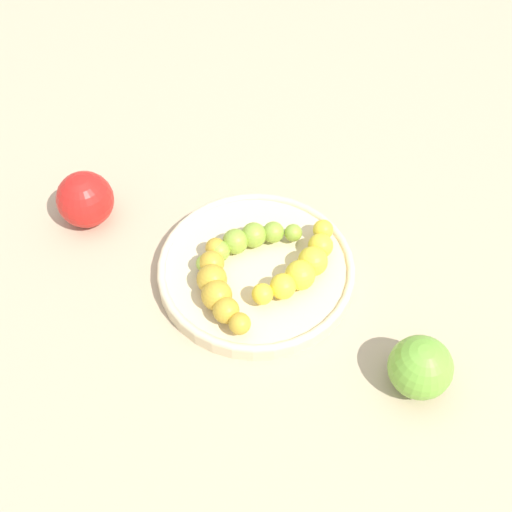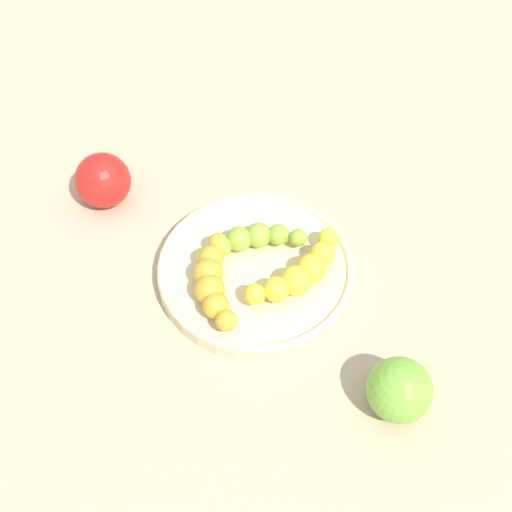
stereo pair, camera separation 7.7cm
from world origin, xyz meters
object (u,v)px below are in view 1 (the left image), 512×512
fruit_bowl (256,269)px  banana_yellow (303,266)px  apple_green (420,367)px  banana_spotted (218,286)px  apple_red (85,199)px  banana_green (246,241)px

fruit_bowl → banana_yellow: banana_yellow is taller
banana_yellow → apple_green: apple_green is taller
banana_spotted → apple_green: apple_green is taller
banana_spotted → apple_green: 0.24m
fruit_bowl → banana_yellow: bearing=-35.5°
apple_green → apple_red: bearing=127.5°
banana_green → banana_yellow: bearing=-145.0°
banana_green → banana_spotted: size_ratio=1.01×
banana_green → banana_spotted: banana_spotted is taller
fruit_bowl → apple_green: bearing=-61.2°
banana_spotted → apple_red: (-0.11, 0.19, -0.00)m
apple_green → banana_green: bearing=116.1°
banana_yellow → apple_red: (-0.21, 0.20, -0.00)m
banana_spotted → apple_red: bearing=-54.0°
banana_spotted → apple_green: (0.16, -0.17, -0.00)m
banana_yellow → banana_spotted: bearing=-125.6°
fruit_bowl → apple_green: 0.22m
banana_green → apple_green: bearing=-157.0°
apple_red → apple_green: size_ratio=1.06×
banana_spotted → banana_green: bearing=-130.5°
banana_yellow → apple_red: apple_red is taller
apple_green → fruit_bowl: bearing=118.8°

